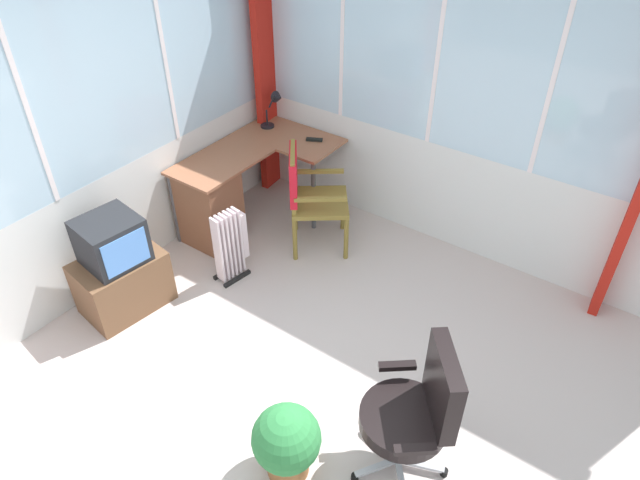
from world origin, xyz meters
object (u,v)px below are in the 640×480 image
(desk_lamp, at_px, (276,104))
(tv_remote, at_px, (314,140))
(potted_plant, at_px, (287,442))
(desk, at_px, (217,199))
(office_chair, at_px, (419,408))
(wooden_armchair, at_px, (305,188))
(space_heater, at_px, (231,244))
(tv_on_stand, at_px, (119,270))

(desk_lamp, distance_m, tv_remote, 0.52)
(tv_remote, xyz_separation_m, potted_plant, (-2.37, -1.51, -0.45))
(desk, distance_m, office_chair, 2.72)
(desk_lamp, height_order, potted_plant, desk_lamp)
(tv_remote, relative_size, wooden_armchair, 0.16)
(space_heater, bearing_deg, potted_plant, -128.00)
(office_chair, distance_m, potted_plant, 0.78)
(tv_on_stand, height_order, space_heater, tv_on_stand)
(desk, relative_size, space_heater, 2.19)
(desk, bearing_deg, wooden_armchair, -63.65)
(space_heater, xyz_separation_m, potted_plant, (-1.14, -1.46, -0.04))
(tv_on_stand, xyz_separation_m, space_heater, (0.76, -0.45, -0.04))
(tv_on_stand, bearing_deg, desk, 1.78)
(wooden_armchair, relative_size, tv_on_stand, 1.15)
(desk, relative_size, tv_remote, 9.36)
(desk, relative_size, tv_on_stand, 1.71)
(tv_remote, bearing_deg, office_chair, -159.59)
(desk_lamp, xyz_separation_m, wooden_armchair, (-0.57, -0.76, -0.36))
(desk, relative_size, potted_plant, 2.72)
(wooden_armchair, relative_size, potted_plant, 1.82)
(space_heater, height_order, potted_plant, space_heater)
(desk, xyz_separation_m, potted_plant, (-1.49, -1.94, -0.12))
(desk, height_order, wooden_armchair, wooden_armchair)
(office_chair, height_order, tv_on_stand, office_chair)
(desk_lamp, xyz_separation_m, space_heater, (-1.27, -0.52, -0.62))
(wooden_armchair, distance_m, tv_on_stand, 1.62)
(tv_on_stand, relative_size, space_heater, 1.28)
(desk, distance_m, tv_remote, 1.04)
(office_chair, distance_m, space_heater, 2.16)
(wooden_armchair, distance_m, potted_plant, 2.23)
(space_heater, bearing_deg, desk, 54.20)
(desk_lamp, xyz_separation_m, tv_on_stand, (-2.03, -0.08, -0.58))
(desk, distance_m, space_heater, 0.60)
(desk, bearing_deg, tv_remote, -26.25)
(office_chair, bearing_deg, desk, 67.70)
(desk_lamp, height_order, space_heater, desk_lamp)
(tv_remote, bearing_deg, tv_on_stand, 141.58)
(office_chair, xyz_separation_m, potted_plant, (-0.46, 0.57, -0.26))
(desk_lamp, xyz_separation_m, office_chair, (-1.96, -2.56, -0.40))
(tv_remote, bearing_deg, desk_lamp, 57.27)
(tv_on_stand, bearing_deg, tv_remote, -11.37)
(desk, relative_size, wooden_armchair, 1.49)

